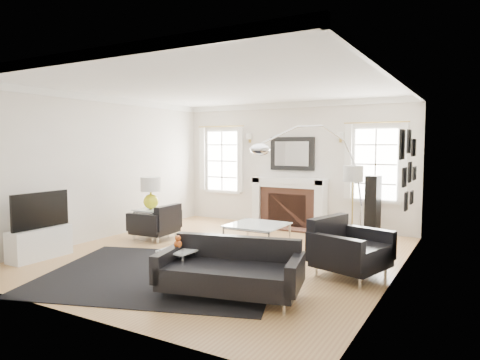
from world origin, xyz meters
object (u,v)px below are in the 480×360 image
Objects in this scene: fireplace at (289,203)px; coffee_table at (257,226)px; sofa at (231,271)px; armchair_left at (157,223)px; armchair_right at (347,249)px; gourd_lamp at (151,191)px; arc_floor_lamp at (312,184)px.

fireplace reaches higher than coffee_table.
sofa is 1.93× the size of coffee_table.
sofa and armchair_left have the same top height.
armchair_right is (2.14, -2.91, -0.17)m from fireplace.
sofa is 2.51m from coffee_table.
armchair_left is at bearing 172.82° from armchair_right.
armchair_right is (3.90, -0.49, 0.06)m from armchair_left.
sofa is 3.62m from gourd_lamp.
sofa is at bearing -33.17° from gourd_lamp.
gourd_lamp is (-2.98, 1.95, 0.65)m from sofa.
armchair_left is 0.91× the size of coffee_table.
arc_floor_lamp is at bearing 3.24° from gourd_lamp.
fireplace is 2.77m from arc_floor_lamp.
arc_floor_lamp is at bearing 2.02° from armchair_left.
sofa is 1.57× the size of armchair_right.
armchair_left is at bearing -170.66° from coffee_table.
armchair_right reaches higher than sofa.
arc_floor_lamp reaches higher than fireplace.
coffee_table is at bearing 168.44° from arc_floor_lamp.
arc_floor_lamp is at bearing -11.56° from coffee_table.
armchair_left is at bearing -177.98° from arc_floor_lamp.
armchair_right is at bearing -38.76° from arc_floor_lamp.
fireplace is 2.11m from coffee_table.
sofa is 3.53m from armchair_left.
coffee_table is at bearing 9.34° from armchair_left.
armchair_right is at bearing -24.08° from coffee_table.
arc_floor_lamp reaches higher than gourd_lamp.
gourd_lamp reaches higher than sofa.
armchair_right is at bearing -53.73° from fireplace.
sofa reaches higher than coffee_table.
armchair_right is at bearing 56.75° from sofa.
armchair_right is (1.00, 1.53, 0.06)m from sofa.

